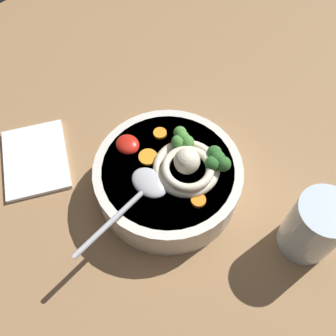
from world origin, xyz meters
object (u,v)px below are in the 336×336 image
at_px(soup_spoon, 143,189).
at_px(folded_napkin, 36,159).
at_px(soup_bowl, 168,179).
at_px(drinking_glass, 314,227).
at_px(noodle_pile, 187,166).

height_order(soup_spoon, folded_napkin, soup_spoon).
xyz_separation_m(soup_bowl, folded_napkin, (-0.21, -0.13, -0.03)).
distance_m(soup_bowl, folded_napkin, 0.24).
bearing_deg(soup_bowl, soup_spoon, -86.28).
height_order(drinking_glass, folded_napkin, drinking_glass).
bearing_deg(soup_bowl, folded_napkin, -148.03).
relative_size(soup_bowl, folded_napkin, 1.58).
relative_size(noodle_pile, folded_napkin, 0.76).
height_order(soup_bowl, folded_napkin, soup_bowl).
distance_m(soup_spoon, drinking_glass, 0.25).
xyz_separation_m(noodle_pile, folded_napkin, (-0.23, -0.14, -0.08)).
distance_m(noodle_pile, soup_spoon, 0.07).
distance_m(noodle_pile, folded_napkin, 0.28).
bearing_deg(folded_napkin, soup_bowl, 31.97).
bearing_deg(soup_spoon, folded_napkin, -74.34).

